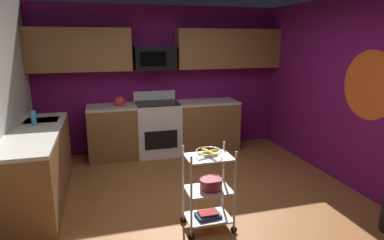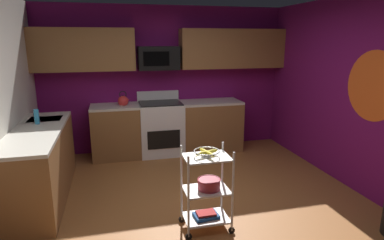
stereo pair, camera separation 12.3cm
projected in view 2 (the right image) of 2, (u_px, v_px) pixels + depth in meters
The scene contains 14 objects.
floor at pixel (199, 209), 4.02m from camera, with size 4.40×4.80×0.04m, color #995B2D.
wall_back at pixel (165, 79), 6.00m from camera, with size 4.52×0.06×2.60m, color #6B1156.
wall_right at pixel (365, 96), 4.23m from camera, with size 0.06×4.80×2.60m, color #6B1156.
wall_flower_decal at pixel (373, 86), 4.05m from camera, with size 0.89×0.89×0.00m, color #E5591E.
counter_run at pixel (123, 141), 5.14m from camera, with size 3.53×2.66×0.92m.
oven_range at pixel (161, 128), 5.85m from camera, with size 0.76×0.65×1.10m.
upper_cabinets at pixel (168, 49), 5.69m from camera, with size 4.40×0.33×0.70m.
microwave at pixel (158, 58), 5.66m from camera, with size 0.70×0.39×0.40m.
rolling_cart at pixel (206, 190), 3.49m from camera, with size 0.54×0.36×0.91m.
fruit_bowl at pixel (207, 152), 3.38m from camera, with size 0.27×0.27×0.07m.
mixing_bowl_large at pixel (209, 184), 3.48m from camera, with size 0.25×0.25×0.11m.
book_stack at pixel (206, 215), 3.56m from camera, with size 0.28×0.21×0.06m.
kettle at pixel (123, 101), 5.58m from camera, with size 0.21×0.18×0.26m.
dish_soap_bottle at pixel (37, 117), 4.32m from camera, with size 0.06×0.06×0.20m, color #2D8CBF.
Camera 2 is at (-0.95, -3.52, 2.01)m, focal length 30.57 mm.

